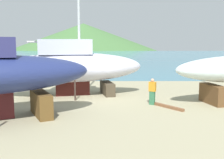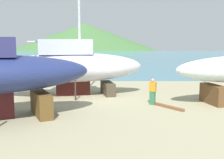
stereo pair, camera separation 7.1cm
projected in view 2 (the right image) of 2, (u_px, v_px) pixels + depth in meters
name	position (u px, v px, depth m)	size (l,w,h in m)	color
ground_plane	(103.00, 115.00, 15.26)	(52.38, 52.38, 0.00)	tan
sea_water	(111.00, 57.00, 74.16)	(167.11, 92.71, 0.01)	teal
headland_hill	(85.00, 49.00, 150.62)	(151.08, 151.08, 27.58)	#48753E
sailboat_far_slipway	(72.00, 66.00, 20.27)	(10.90, 5.33, 17.75)	#463B2C
worker	(153.00, 91.00, 17.54)	(0.50, 0.42, 1.69)	#316B49
timber_long_fore	(168.00, 107.00, 16.79)	(2.40, 0.21, 0.16)	brown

